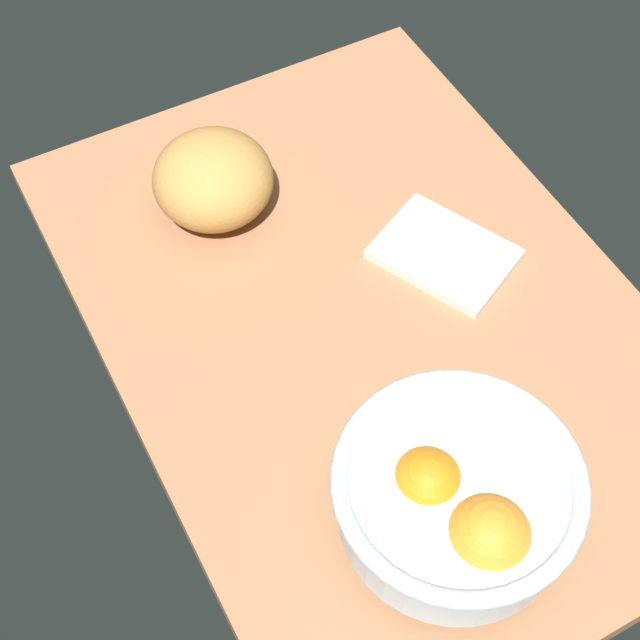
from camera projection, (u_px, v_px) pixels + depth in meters
ground_plane at (370, 322)px, 102.67cm from camera, size 77.28×53.56×3.00cm
fruit_bowl at (457, 500)px, 83.17cm from camera, size 21.98×21.98×10.69cm
bread_loaf at (213, 179)px, 106.00cm from camera, size 18.90×18.89×9.46cm
napkin_folded at (444, 254)px, 105.33cm from camera, size 17.36×15.63×1.15cm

